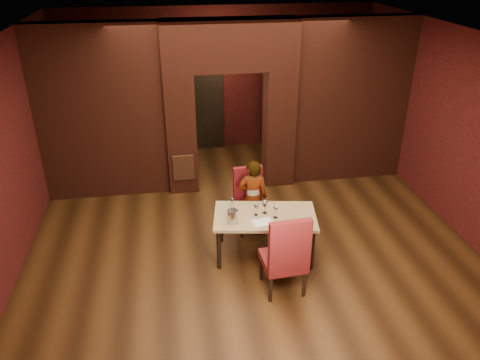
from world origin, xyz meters
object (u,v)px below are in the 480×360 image
object	(u,v)px
wine_glass_b	(265,207)
person_seated	(253,198)
wine_glass_a	(256,210)
potted_plant	(283,210)
water_bottle	(232,207)
dining_table	(265,235)
chair_far	(251,201)
wine_bucket	(233,216)
wine_glass_c	(276,212)
chair_near	(283,251)

from	to	relation	value
wine_glass_b	person_seated	bearing A→B (deg)	97.24
wine_glass_a	wine_glass_b	xyz separation A→B (m)	(0.14, 0.03, 0.01)
potted_plant	wine_glass_a	bearing A→B (deg)	-125.91
wine_glass_b	potted_plant	xyz separation A→B (m)	(0.52, 0.88, -0.61)
water_bottle	potted_plant	xyz separation A→B (m)	(1.02, 0.88, -0.66)
dining_table	chair_far	distance (m)	0.78
wine_bucket	water_bottle	bearing A→B (deg)	84.16
dining_table	wine_bucket	xyz separation A→B (m)	(-0.51, -0.12, 0.46)
chair_far	wine_bucket	size ratio (longest dim) A/B	5.40
water_bottle	potted_plant	size ratio (longest dim) A/B	0.74
water_bottle	wine_glass_a	bearing A→B (deg)	-5.55
person_seated	potted_plant	world-z (taller)	person_seated
dining_table	chair_far	bearing A→B (deg)	105.60
water_bottle	wine_glass_c	bearing A→B (deg)	-14.09
chair_near	wine_glass_a	xyz separation A→B (m)	(-0.22, 0.85, 0.18)
wine_glass_c	potted_plant	bearing A→B (deg)	69.33
chair_near	water_bottle	bearing A→B (deg)	-60.79
person_seated	wine_glass_c	world-z (taller)	person_seated
chair_near	wine_glass_b	world-z (taller)	chair_near
wine_glass_c	wine_glass_a	bearing A→B (deg)	155.67
chair_far	wine_bucket	distance (m)	1.01
wine_glass_a	wine_glass_b	bearing A→B (deg)	13.77
wine_glass_c	water_bottle	world-z (taller)	water_bottle
dining_table	person_seated	xyz separation A→B (m)	(-0.07, 0.65, 0.30)
dining_table	wine_glass_a	distance (m)	0.47
wine_glass_a	potted_plant	size ratio (longest dim) A/B	0.46
chair_near	water_bottle	world-z (taller)	chair_near
dining_table	chair_near	bearing A→B (deg)	-74.47
dining_table	wine_glass_b	distance (m)	0.46
dining_table	wine_glass_c	size ratio (longest dim) A/B	7.89
wine_glass_c	water_bottle	size ratio (longest dim) A/B	0.65
wine_glass_a	chair_far	bearing A→B (deg)	85.76
wine_glass_c	water_bottle	bearing A→B (deg)	165.91
chair_near	wine_glass_b	size ratio (longest dim) A/B	6.21
wine_glass_a	wine_glass_b	size ratio (longest dim) A/B	0.91
wine_glass_a	wine_glass_c	bearing A→B (deg)	-24.33
chair_far	wine_glass_b	size ratio (longest dim) A/B	5.38
wine_glass_a	potted_plant	bearing A→B (deg)	54.09
person_seated	wine_glass_a	bearing A→B (deg)	88.58
chair_far	person_seated	bearing A→B (deg)	-88.33
potted_plant	person_seated	bearing A→B (deg)	-153.75
wine_glass_c	potted_plant	distance (m)	1.27
wine_bucket	dining_table	bearing A→B (deg)	13.44
water_bottle	wine_glass_b	bearing A→B (deg)	-0.03
chair_far	wine_glass_b	xyz separation A→B (m)	(0.09, -0.69, 0.28)
dining_table	person_seated	bearing A→B (deg)	105.53
dining_table	potted_plant	size ratio (longest dim) A/B	3.81
chair_far	wine_glass_c	xyz separation A→B (m)	(0.22, -0.85, 0.27)
chair_far	wine_glass_c	bearing A→B (deg)	-80.35
chair_far	potted_plant	bearing A→B (deg)	12.82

